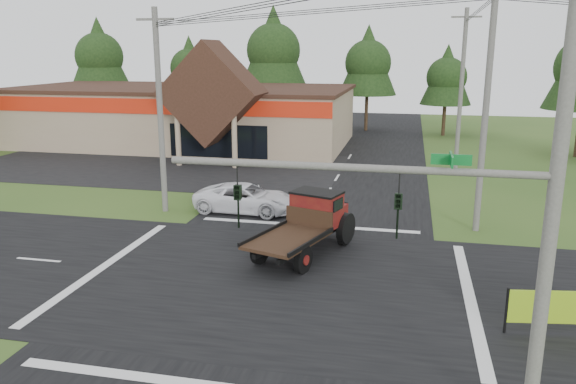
# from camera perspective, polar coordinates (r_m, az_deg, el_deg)

# --- Properties ---
(ground) EXTENTS (120.00, 120.00, 0.00)m
(ground) POSITION_cam_1_polar(r_m,az_deg,el_deg) (21.29, -1.36, -9.02)
(ground) COLOR #304E1B
(ground) RESTS_ON ground
(road_ns) EXTENTS (12.00, 120.00, 0.02)m
(road_ns) POSITION_cam_1_polar(r_m,az_deg,el_deg) (21.28, -1.36, -8.99)
(road_ns) COLOR black
(road_ns) RESTS_ON ground
(road_ew) EXTENTS (120.00, 12.00, 0.02)m
(road_ew) POSITION_cam_1_polar(r_m,az_deg,el_deg) (21.28, -1.36, -8.99)
(road_ew) COLOR black
(road_ew) RESTS_ON ground
(parking_apron) EXTENTS (28.00, 14.00, 0.02)m
(parking_apron) POSITION_cam_1_polar(r_m,az_deg,el_deg) (43.16, -13.60, 2.57)
(parking_apron) COLOR black
(parking_apron) RESTS_ON ground
(cvs_building) EXTENTS (30.40, 18.20, 9.19)m
(cvs_building) POSITION_cam_1_polar(r_m,az_deg,el_deg) (52.97, -10.49, 7.84)
(cvs_building) COLOR tan
(cvs_building) RESTS_ON ground
(traffic_signal_mast) EXTENTS (8.12, 0.24, 7.00)m
(traffic_signal_mast) POSITION_cam_1_polar(r_m,az_deg,el_deg) (12.23, 17.16, -5.33)
(traffic_signal_mast) COLOR #595651
(traffic_signal_mast) RESTS_ON ground
(utility_pole_nr) EXTENTS (2.00, 0.30, 11.00)m
(utility_pole_nr) POSITION_cam_1_polar(r_m,az_deg,el_deg) (12.17, 25.47, -0.21)
(utility_pole_nr) COLOR #595651
(utility_pole_nr) RESTS_ON ground
(utility_pole_nw) EXTENTS (2.00, 0.30, 10.50)m
(utility_pole_nw) POSITION_cam_1_polar(r_m,az_deg,el_deg) (29.98, -12.87, 8.07)
(utility_pole_nw) COLOR #595651
(utility_pole_nw) RESTS_ON ground
(utility_pole_ne) EXTENTS (2.00, 0.30, 11.50)m
(utility_pole_ne) POSITION_cam_1_polar(r_m,az_deg,el_deg) (27.34, 19.47, 8.13)
(utility_pole_ne) COLOR #595651
(utility_pole_ne) RESTS_ON ground
(utility_pole_n) EXTENTS (2.00, 0.30, 11.20)m
(utility_pole_n) POSITION_cam_1_polar(r_m,az_deg,el_deg) (41.24, 17.18, 9.86)
(utility_pole_n) COLOR #595651
(utility_pole_n) RESTS_ON ground
(tree_row_a) EXTENTS (6.72, 6.72, 12.12)m
(tree_row_a) POSITION_cam_1_polar(r_m,az_deg,el_deg) (68.44, -18.64, 13.14)
(tree_row_a) COLOR #332316
(tree_row_a) RESTS_ON ground
(tree_row_b) EXTENTS (5.60, 5.60, 10.10)m
(tree_row_b) POSITION_cam_1_polar(r_m,az_deg,el_deg) (65.83, -9.95, 12.47)
(tree_row_b) COLOR #332316
(tree_row_b) RESTS_ON ground
(tree_row_c) EXTENTS (7.28, 7.28, 13.13)m
(tree_row_c) POSITION_cam_1_polar(r_m,az_deg,el_deg) (61.78, -1.48, 14.45)
(tree_row_c) COLOR #332316
(tree_row_c) RESTS_ON ground
(tree_row_d) EXTENTS (6.16, 6.16, 11.11)m
(tree_row_d) POSITION_cam_1_polar(r_m,az_deg,el_deg) (61.20, 8.13, 13.06)
(tree_row_d) COLOR #332316
(tree_row_d) RESTS_ON ground
(tree_row_e) EXTENTS (5.04, 5.04, 9.09)m
(tree_row_e) POSITION_cam_1_polar(r_m,az_deg,el_deg) (59.16, 15.83, 11.34)
(tree_row_e) COLOR #332316
(tree_row_e) RESTS_ON ground
(antique_flatbed_truck) EXTENTS (4.12, 6.50, 2.54)m
(antique_flatbed_truck) POSITION_cam_1_polar(r_m,az_deg,el_deg) (23.48, 1.54, -3.47)
(antique_flatbed_truck) COLOR #560C10
(antique_flatbed_truck) RESTS_ON ground
(white_pickup) EXTENTS (5.53, 2.77, 1.50)m
(white_pickup) POSITION_cam_1_polar(r_m,az_deg,el_deg) (29.99, -4.35, -0.62)
(white_pickup) COLOR white
(white_pickup) RESTS_ON ground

